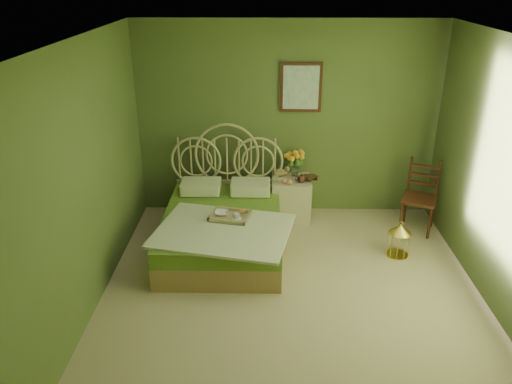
{
  "coord_description": "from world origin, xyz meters",
  "views": [
    {
      "loc": [
        -0.3,
        -4.2,
        3.15
      ],
      "look_at": [
        -0.39,
        1.0,
        0.81
      ],
      "focal_mm": 35.0,
      "sensor_mm": 36.0,
      "label": 1
    }
  ],
  "objects_px": {
    "nightstand": "(291,193)",
    "chair": "(418,191)",
    "birdcage": "(399,240)",
    "bed": "(223,226)"
  },
  "relations": [
    {
      "from": "nightstand",
      "to": "chair",
      "type": "relative_size",
      "value": 1.07
    },
    {
      "from": "bed",
      "to": "nightstand",
      "type": "xyz_separation_m",
      "value": [
        0.87,
        0.83,
        0.07
      ]
    },
    {
      "from": "bed",
      "to": "birdcage",
      "type": "bearing_deg",
      "value": -4.5
    },
    {
      "from": "nightstand",
      "to": "birdcage",
      "type": "height_order",
      "value": "nightstand"
    },
    {
      "from": "chair",
      "to": "birdcage",
      "type": "xyz_separation_m",
      "value": [
        -0.39,
        -0.72,
        -0.32
      ]
    },
    {
      "from": "nightstand",
      "to": "chair",
      "type": "xyz_separation_m",
      "value": [
        1.63,
        -0.27,
        0.16
      ]
    },
    {
      "from": "bed",
      "to": "nightstand",
      "type": "bearing_deg",
      "value": 43.54
    },
    {
      "from": "chair",
      "to": "birdcage",
      "type": "relative_size",
      "value": 2.3
    },
    {
      "from": "nightstand",
      "to": "chair",
      "type": "distance_m",
      "value": 1.66
    },
    {
      "from": "nightstand",
      "to": "birdcage",
      "type": "relative_size",
      "value": 2.46
    }
  ]
}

